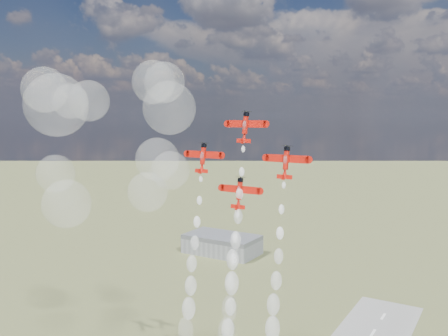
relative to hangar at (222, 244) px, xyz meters
name	(u,v)px	position (x,y,z in m)	size (l,w,h in m)	color
hangar	(222,244)	(0.00, 0.00, 0.00)	(50.00, 28.00, 13.00)	gray
plane_lead	(245,127)	(102.63, -156.93, 85.55)	(12.40, 4.09, 8.79)	red
plane_left	(203,157)	(89.42, -158.54, 76.45)	(12.40, 4.09, 8.79)	red
plane_right	(286,162)	(115.84, -158.54, 76.45)	(12.40, 4.09, 8.79)	red
plane_slot	(239,192)	(102.63, -160.16, 67.34)	(12.40, 4.09, 8.79)	red
smoke_trail_lead	(229,310)	(102.64, -165.69, 35.05)	(5.18, 12.33, 59.01)	white
smoke_trail_left	(187,333)	(89.44, -167.58, 26.17)	(5.51, 13.44, 58.61)	white
drifted_smoke_cloud	(104,126)	(49.21, -158.13, 85.14)	(58.60, 40.77, 56.82)	white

